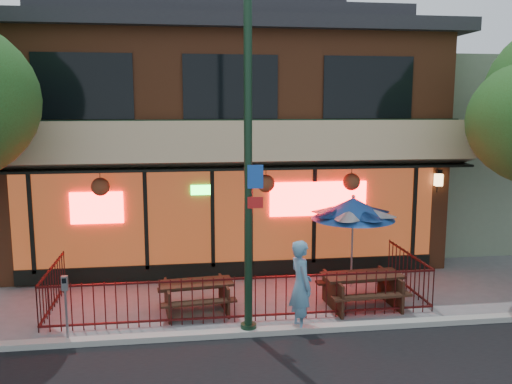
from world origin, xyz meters
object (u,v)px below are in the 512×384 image
picnic_table_right (362,285)px  picnic_table_left (196,292)px  street_light (248,178)px  pedestrian (301,285)px  patio_umbrella (353,208)px  parking_meter_near (66,298)px

picnic_table_right → picnic_table_left: bearing=177.1°
street_light → pedestrian: (1.08, 0.05, -2.21)m
street_light → patio_umbrella: (2.92, 2.48, -1.13)m
pedestrian → parking_meter_near: pedestrian is taller
picnic_table_left → pedestrian: 2.48m
pedestrian → picnic_table_right: bearing=-68.7°
pedestrian → street_light: bearing=81.8°
picnic_table_right → parking_meter_near: size_ratio=1.39×
pedestrian → patio_umbrella: bearing=-48.3°
patio_umbrella → parking_meter_near: 6.98m
street_light → patio_umbrella: size_ratio=2.96×
street_light → parking_meter_near: bearing=180.0°
street_light → pedestrian: bearing=2.8°
street_light → picnic_table_right: 3.96m
picnic_table_left → picnic_table_right: (3.75, -0.19, 0.05)m
street_light → picnic_table_left: bearing=128.1°
picnic_table_left → parking_meter_near: size_ratio=1.29×
picnic_table_left → patio_umbrella: (3.93, 1.19, 1.56)m
parking_meter_near → picnic_table_right: bearing=10.0°
picnic_table_left → parking_meter_near: 2.85m
street_light → parking_meter_near: (-3.51, 0.00, -2.23)m
pedestrian → picnic_table_left: bearing=48.3°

